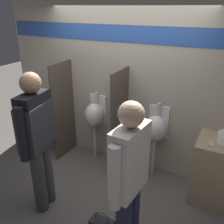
{
  "coord_description": "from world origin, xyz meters",
  "views": [
    {
      "loc": [
        1.57,
        -2.82,
        2.49
      ],
      "look_at": [
        0.0,
        0.17,
        1.05
      ],
      "focal_mm": 40.0,
      "sensor_mm": 36.0,
      "label": 1
    }
  ],
  "objects_px": {
    "person_with_lanyard": "(129,180)",
    "toilet": "(42,132)",
    "person_in_vest": "(37,135)",
    "cell_phone": "(211,144)",
    "urinal_far": "(156,128)",
    "urinal_near_counter": "(94,115)"
  },
  "relations": [
    {
      "from": "person_in_vest",
      "to": "person_with_lanyard",
      "type": "relative_size",
      "value": 1.04
    },
    {
      "from": "urinal_far",
      "to": "person_in_vest",
      "type": "bearing_deg",
      "value": -128.48
    },
    {
      "from": "urinal_far",
      "to": "toilet",
      "type": "bearing_deg",
      "value": -175.68
    },
    {
      "from": "toilet",
      "to": "cell_phone",
      "type": "bearing_deg",
      "value": -2.05
    },
    {
      "from": "person_in_vest",
      "to": "person_with_lanyard",
      "type": "bearing_deg",
      "value": -106.8
    },
    {
      "from": "toilet",
      "to": "person_in_vest",
      "type": "height_order",
      "value": "person_in_vest"
    },
    {
      "from": "urinal_far",
      "to": "person_with_lanyard",
      "type": "height_order",
      "value": "person_with_lanyard"
    },
    {
      "from": "urinal_far",
      "to": "person_in_vest",
      "type": "distance_m",
      "value": 1.72
    },
    {
      "from": "cell_phone",
      "to": "urinal_near_counter",
      "type": "distance_m",
      "value": 1.9
    },
    {
      "from": "cell_phone",
      "to": "person_with_lanyard",
      "type": "distance_m",
      "value": 1.35
    },
    {
      "from": "urinal_near_counter",
      "to": "toilet",
      "type": "distance_m",
      "value": 1.19
    },
    {
      "from": "toilet",
      "to": "person_with_lanyard",
      "type": "height_order",
      "value": "person_with_lanyard"
    },
    {
      "from": "cell_phone",
      "to": "toilet",
      "type": "relative_size",
      "value": 0.16
    },
    {
      "from": "cell_phone",
      "to": "person_in_vest",
      "type": "xyz_separation_m",
      "value": [
        -1.87,
        -1.06,
        0.16
      ]
    },
    {
      "from": "person_in_vest",
      "to": "person_with_lanyard",
      "type": "xyz_separation_m",
      "value": [
        1.28,
        -0.15,
        -0.09
      ]
    },
    {
      "from": "urinal_far",
      "to": "toilet",
      "type": "height_order",
      "value": "urinal_far"
    },
    {
      "from": "toilet",
      "to": "person_in_vest",
      "type": "distance_m",
      "value": 1.77
    },
    {
      "from": "urinal_near_counter",
      "to": "person_in_vest",
      "type": "bearing_deg",
      "value": -89.4
    },
    {
      "from": "urinal_far",
      "to": "person_with_lanyard",
      "type": "relative_size",
      "value": 0.67
    },
    {
      "from": "urinal_far",
      "to": "person_in_vest",
      "type": "relative_size",
      "value": 0.64
    },
    {
      "from": "person_with_lanyard",
      "to": "toilet",
      "type": "bearing_deg",
      "value": 65.64
    },
    {
      "from": "cell_phone",
      "to": "urinal_far",
      "type": "bearing_deg",
      "value": 161.78
    }
  ]
}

